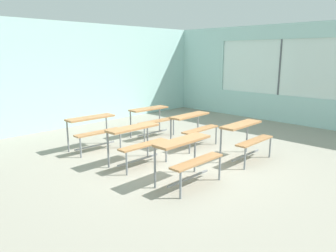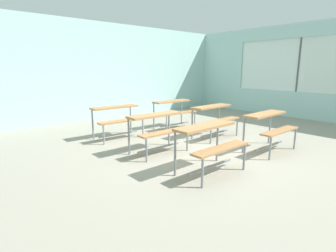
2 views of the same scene
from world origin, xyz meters
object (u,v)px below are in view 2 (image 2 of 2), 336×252
Objects in this scene: desk_bench_r1c0 at (158,124)px; desk_bench_r1c1 at (215,114)px; desk_bench_r0c0 at (210,138)px; desk_bench_r2c0 at (117,114)px; desk_bench_r0c1 at (270,123)px; desk_bench_r2c1 at (174,107)px.

desk_bench_r1c0 is 1.73m from desk_bench_r1c1.
desk_bench_r0c0 is at bearing -143.91° from desk_bench_r1c1.
desk_bench_r0c0 is 2.76m from desk_bench_r2c0.
desk_bench_r1c1 is at bearing -36.69° from desk_bench_r2c0.
desk_bench_r0c1 is 0.99× the size of desk_bench_r2c0.
desk_bench_r2c0 is 1.00× the size of desk_bench_r2c1.
desk_bench_r0c1 is at bearing -87.36° from desk_bench_r2c1.
desk_bench_r1c1 is 1.00× the size of desk_bench_r2c0.
desk_bench_r0c1 is at bearing -55.78° from desk_bench_r2c0.
desk_bench_r1c1 is at bearing 37.24° from desk_bench_r0c0.
desk_bench_r0c1 is at bearing -91.66° from desk_bench_r1c1.
desk_bench_r0c1 is at bearing -38.18° from desk_bench_r1c0.
desk_bench_r0c1 and desk_bench_r2c0 have the same top height.
desk_bench_r1c0 is at bearing 141.44° from desk_bench_r0c1.
desk_bench_r0c0 and desk_bench_r1c1 have the same top height.
desk_bench_r0c0 is at bearing -91.22° from desk_bench_r1c0.
desk_bench_r0c1 is 3.30m from desk_bench_r2c0.
desk_bench_r1c0 and desk_bench_r2c0 have the same top height.
desk_bench_r2c1 is at bearing 57.63° from desk_bench_r0c0.
desk_bench_r1c0 is at bearing 88.65° from desk_bench_r0c0.
desk_bench_r1c1 is 1.00× the size of desk_bench_r2c1.
desk_bench_r1c1 is at bearing 0.85° from desk_bench_r1c0.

